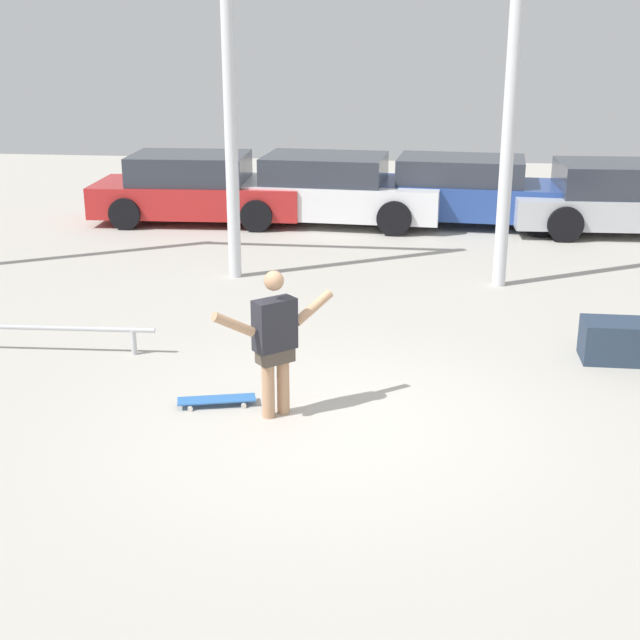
% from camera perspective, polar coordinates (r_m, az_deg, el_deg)
% --- Properties ---
extents(ground_plane, '(36.00, 36.00, 0.00)m').
position_cam_1_polar(ground_plane, '(9.05, 0.48, -6.60)').
color(ground_plane, '#B2ADA3').
extents(skateboarder, '(1.11, 1.01, 1.54)m').
position_cam_1_polar(skateboarder, '(8.93, -2.90, -1.16)').
color(skateboarder, tan).
rests_on(skateboarder, ground_plane).
extents(skateboard, '(0.85, 0.41, 0.08)m').
position_cam_1_polar(skateboard, '(9.49, -6.63, -5.10)').
color(skateboard, '#2D66B2').
rests_on(skateboard, ground_plane).
extents(grind_rail, '(3.01, 0.20, 0.34)m').
position_cam_1_polar(grind_rail, '(11.40, -17.85, -0.63)').
color(grind_rail, '#B7BABF').
rests_on(grind_rail, ground_plane).
extents(canopy_support_left, '(4.80, 0.20, 5.24)m').
position_cam_1_polar(canopy_support_left, '(14.41, -15.14, 15.28)').
color(canopy_support_left, silver).
rests_on(canopy_support_left, ground_plane).
extents(parked_car_red, '(4.23, 2.12, 1.35)m').
position_cam_1_polar(parked_car_red, '(18.29, -7.91, 8.30)').
color(parked_car_red, red).
rests_on(parked_car_red, ground_plane).
extents(parked_car_white, '(4.37, 2.23, 1.35)m').
position_cam_1_polar(parked_car_white, '(17.94, 0.71, 8.31)').
color(parked_car_white, white).
rests_on(parked_car_white, ground_plane).
extents(parked_car_blue, '(4.53, 2.10, 1.33)m').
position_cam_1_polar(parked_car_blue, '(18.04, 9.36, 8.11)').
color(parked_car_blue, '#284793').
rests_on(parked_car_blue, ground_plane).
extents(parked_car_silver, '(4.65, 2.15, 1.33)m').
position_cam_1_polar(parked_car_silver, '(18.11, 19.27, 7.33)').
color(parked_car_silver, '#B7BABF').
rests_on(parked_car_silver, ground_plane).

